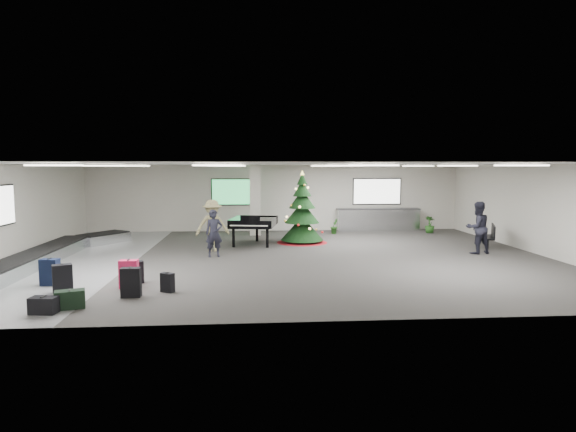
{
  "coord_description": "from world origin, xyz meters",
  "views": [
    {
      "loc": [
        -1.13,
        -16.32,
        3.1
      ],
      "look_at": [
        0.16,
        1.0,
        1.32
      ],
      "focal_mm": 30.0,
      "sensor_mm": 36.0,
      "label": 1
    }
  ],
  "objects": [
    {
      "name": "navy_suitcase",
      "position": [
        -6.43,
        -3.53,
        0.35
      ],
      "size": [
        0.49,
        0.32,
        0.72
      ],
      "rotation": [
        0.0,
        0.0,
        -0.13
      ],
      "color": "black",
      "rests_on": "ground"
    },
    {
      "name": "traveler_bench",
      "position": [
        6.89,
        0.16,
        0.94
      ],
      "size": [
        1.04,
        0.89,
        1.87
      ],
      "primitive_type": "imported",
      "rotation": [
        0.0,
        0.0,
        3.36
      ],
      "color": "black",
      "rests_on": "ground"
    },
    {
      "name": "suitcase_1",
      "position": [
        -4.04,
        -4.83,
        0.35
      ],
      "size": [
        0.46,
        0.25,
        0.73
      ],
      "rotation": [
        0.0,
        0.0,
        0.01
      ],
      "color": "black",
      "rests_on": "ground"
    },
    {
      "name": "room_envelope",
      "position": [
        -0.38,
        0.67,
        2.33
      ],
      "size": [
        18.02,
        14.02,
        3.21
      ],
      "color": "beige",
      "rests_on": "ground"
    },
    {
      "name": "ground",
      "position": [
        0.0,
        0.0,
        0.0
      ],
      "size": [
        18.0,
        18.0,
        0.0
      ],
      "primitive_type": "plane",
      "color": "#312E2D",
      "rests_on": "ground"
    },
    {
      "name": "pink_suitcase",
      "position": [
        -4.3,
        -3.95,
        0.36
      ],
      "size": [
        0.46,
        0.26,
        0.75
      ],
      "rotation": [
        0.0,
        0.0,
        -0.0
      ],
      "color": "#F11F57",
      "rests_on": "ground"
    },
    {
      "name": "suitcase_7",
      "position": [
        -3.25,
        -4.44,
        0.24
      ],
      "size": [
        0.38,
        0.32,
        0.5
      ],
      "rotation": [
        0.0,
        0.0,
        -0.53
      ],
      "color": "black",
      "rests_on": "ground"
    },
    {
      "name": "black_duffel",
      "position": [
        -5.56,
        -6.04,
        0.18
      ],
      "size": [
        0.59,
        0.38,
        0.38
      ],
      "rotation": [
        0.0,
        0.0,
        -0.14
      ],
      "color": "black",
      "rests_on": "ground"
    },
    {
      "name": "baggage_carousel",
      "position": [
        -7.84,
        -0.08,
        0.21
      ],
      "size": [
        2.28,
        9.71,
        0.43
      ],
      "color": "silver",
      "rests_on": "ground"
    },
    {
      "name": "suitcase_0",
      "position": [
        -5.83,
        -4.27,
        0.35
      ],
      "size": [
        0.52,
        0.42,
        0.72
      ],
      "rotation": [
        0.0,
        0.0,
        0.46
      ],
      "color": "black",
      "rests_on": "ground"
    },
    {
      "name": "service_counter",
      "position": [
        5.0,
        6.65,
        0.55
      ],
      "size": [
        4.05,
        0.65,
        1.08
      ],
      "color": "silver",
      "rests_on": "ground"
    },
    {
      "name": "traveler_b",
      "position": [
        -2.6,
        1.34,
        0.95
      ],
      "size": [
        1.37,
        0.99,
        1.9
      ],
      "primitive_type": "imported",
      "rotation": [
        0.0,
        0.0,
        0.25
      ],
      "color": "#948A5B",
      "rests_on": "ground"
    },
    {
      "name": "grand_piano",
      "position": [
        -1.09,
        2.81,
        0.89
      ],
      "size": [
        2.02,
        2.44,
        1.25
      ],
      "rotation": [
        0.0,
        0.0,
        -0.18
      ],
      "color": "black",
      "rests_on": "ground"
    },
    {
      "name": "bench",
      "position": [
        8.04,
        1.5,
        0.5
      ],
      "size": [
        1.0,
        1.47,
        0.88
      ],
      "rotation": [
        0.0,
        0.0,
        -0.4
      ],
      "color": "black",
      "rests_on": "ground"
    },
    {
      "name": "traveler_a",
      "position": [
        -2.46,
        0.25,
        0.82
      ],
      "size": [
        0.68,
        0.54,
        1.64
      ],
      "primitive_type": "imported",
      "rotation": [
        0.0,
        0.0,
        0.27
      ],
      "color": "black",
      "rests_on": "ground"
    },
    {
      "name": "potted_plant_left",
      "position": [
        2.67,
        5.65,
        0.36
      ],
      "size": [
        0.46,
        0.5,
        0.72
      ],
      "primitive_type": "imported",
      "rotation": [
        0.0,
        0.0,
        1.09
      ],
      "color": "#143F16",
      "rests_on": "ground"
    },
    {
      "name": "green_duffel",
      "position": [
        -5.14,
        -5.71,
        0.2
      ],
      "size": [
        0.68,
        0.47,
        0.43
      ],
      "rotation": [
        0.0,
        0.0,
        0.3
      ],
      "color": "black",
      "rests_on": "ground"
    },
    {
      "name": "suitcase_3",
      "position": [
        -4.25,
        -3.45,
        0.3
      ],
      "size": [
        0.45,
        0.35,
        0.62
      ],
      "rotation": [
        0.0,
        0.0,
        0.38
      ],
      "color": "black",
      "rests_on": "ground"
    },
    {
      "name": "potted_plant_right",
      "position": [
        7.21,
        5.6,
        0.4
      ],
      "size": [
        0.64,
        0.64,
        0.81
      ],
      "primitive_type": "imported",
      "rotation": [
        0.0,
        0.0,
        2.37
      ],
      "color": "#143F16",
      "rests_on": "ground"
    },
    {
      "name": "christmas_tree",
      "position": [
        0.9,
        3.16,
        1.02
      ],
      "size": [
        2.08,
        2.08,
        2.97
      ],
      "color": "maroon",
      "rests_on": "ground"
    }
  ]
}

